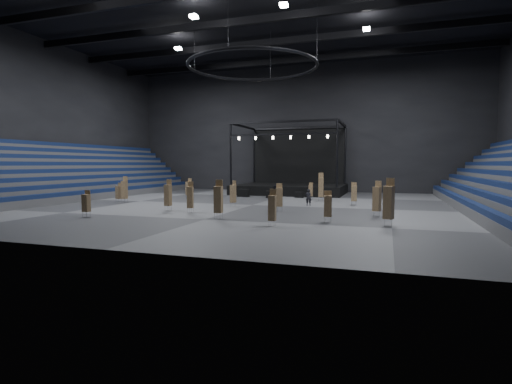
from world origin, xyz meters
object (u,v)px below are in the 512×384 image
(chair_stack_2, at_px, (354,193))
(chair_stack_14, at_px, (321,187))
(chair_stack_12, at_px, (218,188))
(chair_stack_1, at_px, (168,195))
(chair_stack_9, at_px, (311,190))
(chair_stack_10, at_px, (377,198))
(chair_stack_13, at_px, (279,197))
(chair_stack_16, at_px, (124,189))
(flight_case_left, at_px, (243,193))
(chair_stack_6, at_px, (218,199))
(chair_stack_8, at_px, (389,202))
(chair_stack_11, at_px, (272,207))
(chair_stack_5, at_px, (328,206))
(flight_case_mid, at_px, (271,194))
(chair_stack_15, at_px, (190,197))
(crew_member, at_px, (275,194))
(chair_stack_4, at_px, (233,193))
(chair_stack_0, at_px, (118,192))
(flight_case_right, at_px, (299,195))
(chair_stack_3, at_px, (189,188))
(stage, at_px, (292,182))
(man_center, at_px, (309,197))
(chair_stack_7, at_px, (86,203))

(chair_stack_2, xyz_separation_m, chair_stack_14, (-3.71, 3.73, 0.35))
(chair_stack_12, bearing_deg, chair_stack_1, -88.75)
(chair_stack_2, bearing_deg, chair_stack_9, 127.66)
(chair_stack_10, relative_size, chair_stack_13, 1.15)
(chair_stack_16, bearing_deg, chair_stack_12, 57.14)
(flight_case_left, xyz_separation_m, chair_stack_6, (4.95, -18.72, 0.98))
(chair_stack_8, bearing_deg, chair_stack_11, -140.10)
(chair_stack_5, bearing_deg, chair_stack_6, 174.84)
(flight_case_left, bearing_deg, chair_stack_8, -48.28)
(flight_case_mid, distance_m, chair_stack_12, 6.65)
(chair_stack_14, xyz_separation_m, chair_stack_16, (-18.45, -8.30, -0.15))
(chair_stack_6, bearing_deg, chair_stack_5, -1.48)
(flight_case_left, bearing_deg, chair_stack_15, -85.34)
(chair_stack_10, bearing_deg, chair_stack_1, -152.45)
(chair_stack_8, height_order, chair_stack_12, chair_stack_8)
(chair_stack_8, bearing_deg, crew_member, 152.19)
(chair_stack_1, relative_size, chair_stack_12, 1.41)
(chair_stack_1, relative_size, chair_stack_8, 0.87)
(flight_case_left, relative_size, chair_stack_14, 0.46)
(chair_stack_12, xyz_separation_m, chair_stack_16, (-5.80, -10.03, 0.37))
(chair_stack_4, bearing_deg, chair_stack_16, -158.01)
(chair_stack_10, height_order, chair_stack_11, chair_stack_10)
(chair_stack_14, relative_size, crew_member, 1.64)
(chair_stack_10, bearing_deg, chair_stack_0, -165.10)
(flight_case_right, xyz_separation_m, chair_stack_16, (-15.43, -11.56, 1.03))
(flight_case_left, distance_m, chair_stack_3, 6.72)
(chair_stack_2, height_order, chair_stack_13, chair_stack_13)
(chair_stack_8, relative_size, chair_stack_13, 1.31)
(stage, xyz_separation_m, chair_stack_15, (-2.84, -23.46, -0.18))
(flight_case_left, height_order, chair_stack_4, chair_stack_4)
(chair_stack_0, height_order, chair_stack_14, chair_stack_14)
(chair_stack_0, height_order, man_center, chair_stack_0)
(flight_case_mid, height_order, chair_stack_9, chair_stack_9)
(stage, xyz_separation_m, chair_stack_11, (5.36, -28.22, -0.25))
(chair_stack_7, bearing_deg, chair_stack_9, 53.57)
(chair_stack_2, bearing_deg, chair_stack_16, -175.11)
(stage, relative_size, chair_stack_2, 6.41)
(flight_case_right, xyz_separation_m, chair_stack_9, (1.68, -1.83, 0.67))
(chair_stack_9, bearing_deg, chair_stack_1, -126.18)
(chair_stack_10, bearing_deg, stage, 141.01)
(flight_case_mid, bearing_deg, flight_case_right, 23.17)
(chair_stack_2, bearing_deg, flight_case_right, 127.16)
(chair_stack_16, bearing_deg, chair_stack_2, 8.86)
(stage, xyz_separation_m, chair_stack_1, (-5.29, -22.75, -0.11))
(chair_stack_9, bearing_deg, man_center, -83.91)
(stage, distance_m, chair_stack_0, 22.67)
(chair_stack_11, bearing_deg, crew_member, 103.90)
(stage, relative_size, chair_stack_16, 5.24)
(flight_case_right, distance_m, chair_stack_15, 17.61)
(chair_stack_0, bearing_deg, chair_stack_9, 40.96)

